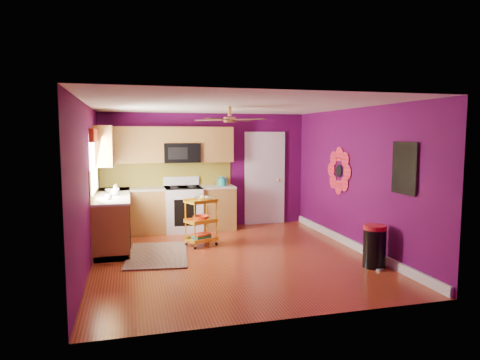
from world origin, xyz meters
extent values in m
plane|color=maroon|center=(0.00, 0.00, 0.00)|extent=(5.00, 5.00, 0.00)
cube|color=#540948|center=(0.00, 2.50, 1.25)|extent=(4.50, 0.04, 2.50)
cube|color=#540948|center=(0.00, -2.50, 1.25)|extent=(4.50, 0.04, 2.50)
cube|color=#540948|center=(-2.25, 0.00, 1.25)|extent=(0.04, 5.00, 2.50)
cube|color=#540948|center=(2.25, 0.00, 1.25)|extent=(0.04, 5.00, 2.50)
cube|color=silver|center=(0.00, 0.00, 2.50)|extent=(4.50, 5.00, 0.04)
cube|color=white|center=(2.22, 0.00, 0.07)|extent=(0.05, 4.90, 0.14)
cube|color=brown|center=(-1.95, 1.35, 0.45)|extent=(0.60, 2.30, 0.90)
cube|color=brown|center=(-0.85, 2.20, 0.45)|extent=(2.80, 0.60, 0.90)
cube|color=beige|center=(-1.95, 1.35, 0.92)|extent=(0.63, 2.30, 0.04)
cube|color=beige|center=(-0.85, 2.20, 0.92)|extent=(2.80, 0.63, 0.04)
cube|color=black|center=(-1.95, 1.35, 0.05)|extent=(0.54, 2.30, 0.10)
cube|color=black|center=(-0.85, 2.20, 0.05)|extent=(2.80, 0.54, 0.10)
cube|color=white|center=(-0.55, 2.17, 0.46)|extent=(0.76, 0.66, 0.92)
cube|color=black|center=(-0.55, 2.17, 0.93)|extent=(0.76, 0.62, 0.03)
cube|color=white|center=(-0.55, 2.45, 1.04)|extent=(0.76, 0.06, 0.18)
cube|color=black|center=(-0.55, 1.84, 0.45)|extent=(0.45, 0.02, 0.55)
cube|color=brown|center=(-1.59, 2.33, 1.83)|extent=(1.32, 0.33, 0.75)
cube|color=brown|center=(0.19, 2.33, 1.83)|extent=(0.72, 0.33, 0.75)
cube|color=brown|center=(-0.55, 2.33, 2.03)|extent=(0.76, 0.33, 0.34)
cube|color=brown|center=(-2.08, 1.85, 1.83)|extent=(0.33, 1.30, 0.75)
cube|color=black|center=(-0.55, 2.30, 1.65)|extent=(0.76, 0.38, 0.40)
cube|color=olive|center=(-0.85, 2.49, 1.20)|extent=(2.80, 0.01, 0.51)
cube|color=olive|center=(-2.24, 1.35, 1.20)|extent=(0.01, 2.30, 0.51)
cube|color=white|center=(-2.23, 1.05, 1.55)|extent=(0.03, 1.20, 1.00)
cube|color=red|center=(-2.20, 1.05, 2.02)|extent=(0.08, 1.35, 0.22)
cube|color=white|center=(1.35, 2.48, 1.02)|extent=(0.85, 0.04, 2.05)
cube|color=white|center=(1.35, 2.46, 1.02)|extent=(0.95, 0.02, 2.15)
sphere|color=#BF8C3F|center=(1.67, 2.42, 1.00)|extent=(0.07, 0.07, 0.07)
cylinder|color=black|center=(2.23, 0.60, 1.35)|extent=(0.01, 0.24, 0.24)
cube|color=teal|center=(2.23, -1.40, 1.55)|extent=(0.03, 0.52, 0.72)
cube|color=black|center=(2.21, -1.40, 1.55)|extent=(0.01, 0.56, 0.76)
cylinder|color=#BF8C3F|center=(0.00, 0.20, 2.42)|extent=(0.06, 0.06, 0.16)
cylinder|color=#BF8C3F|center=(0.00, 0.20, 2.28)|extent=(0.20, 0.20, 0.08)
cube|color=#4C2D19|center=(0.27, 0.47, 2.28)|extent=(0.47, 0.47, 0.01)
cube|color=#4C2D19|center=(-0.27, 0.47, 2.28)|extent=(0.47, 0.47, 0.01)
cube|color=#4C2D19|center=(-0.27, -0.07, 2.28)|extent=(0.47, 0.47, 0.01)
cube|color=#4C2D19|center=(0.27, -0.07, 2.28)|extent=(0.47, 0.47, 0.01)
cube|color=black|center=(-1.21, 0.42, 0.01)|extent=(1.16, 1.70, 0.02)
cylinder|color=yellow|center=(-0.53, 0.63, 0.44)|extent=(0.02, 0.02, 0.80)
cylinder|color=yellow|center=(-0.11, 0.82, 0.44)|extent=(0.02, 0.02, 0.80)
cylinder|color=yellow|center=(-0.66, 0.93, 0.44)|extent=(0.02, 0.02, 0.80)
cylinder|color=yellow|center=(-0.24, 1.11, 0.44)|extent=(0.02, 0.02, 0.80)
sphere|color=black|center=(-0.53, 0.63, 0.03)|extent=(0.06, 0.06, 0.06)
sphere|color=black|center=(-0.11, 0.82, 0.03)|extent=(0.06, 0.06, 0.06)
sphere|color=black|center=(-0.66, 0.93, 0.03)|extent=(0.06, 0.06, 0.06)
sphere|color=black|center=(-0.24, 1.11, 0.03)|extent=(0.06, 0.06, 0.06)
cube|color=yellow|center=(-0.39, 0.87, 0.82)|extent=(0.62, 0.55, 0.03)
cube|color=yellow|center=(-0.39, 0.87, 0.45)|extent=(0.62, 0.55, 0.03)
cube|color=yellow|center=(-0.39, 0.87, 0.11)|extent=(0.62, 0.55, 0.03)
imported|color=beige|center=(-0.34, 0.89, 0.87)|extent=(0.37, 0.37, 0.07)
sphere|color=yellow|center=(-0.34, 0.89, 0.89)|extent=(0.09, 0.09, 0.09)
imported|color=red|center=(-0.39, 0.87, 0.51)|extent=(0.39, 0.39, 0.09)
cube|color=navy|center=(-0.39, 0.87, 0.15)|extent=(0.37, 0.33, 0.04)
cube|color=#267233|center=(-0.39, 0.87, 0.18)|extent=(0.37, 0.33, 0.03)
cube|color=red|center=(-0.39, 0.87, 0.21)|extent=(0.37, 0.33, 0.03)
cylinder|color=black|center=(1.98, -1.08, 0.29)|extent=(0.44, 0.44, 0.59)
cylinder|color=#B21921|center=(1.98, -1.08, 0.62)|extent=(0.34, 0.34, 0.07)
cube|color=beige|center=(1.98, -1.25, 0.01)|extent=(0.13, 0.10, 0.03)
cylinder|color=#139586|center=(0.30, 2.21, 1.02)|extent=(0.18, 0.18, 0.16)
sphere|color=#139586|center=(0.30, 2.21, 1.12)|extent=(0.06, 0.06, 0.06)
cube|color=beige|center=(0.31, 2.27, 1.03)|extent=(0.22, 0.15, 0.18)
imported|color=#EA3F72|center=(-1.87, 1.25, 1.04)|extent=(0.09, 0.09, 0.20)
imported|color=white|center=(-1.89, 1.22, 1.03)|extent=(0.15, 0.15, 0.19)
imported|color=white|center=(-1.98, 1.73, 0.97)|extent=(0.23, 0.23, 0.06)
imported|color=white|center=(-1.98, 0.72, 0.98)|extent=(0.11, 0.11, 0.09)
camera|label=1|loc=(-1.64, -6.76, 2.03)|focal=32.00mm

